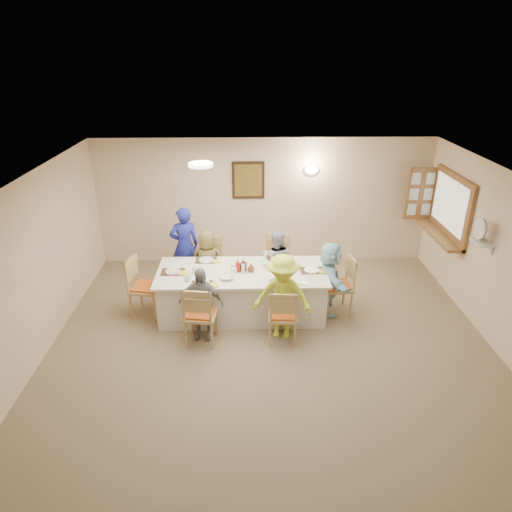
{
  "coord_description": "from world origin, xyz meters",
  "views": [
    {
      "loc": [
        -0.35,
        -5.07,
        4.02
      ],
      "look_at": [
        -0.2,
        1.4,
        1.05
      ],
      "focal_mm": 32.0,
      "sensor_mm": 36.0,
      "label": 1
    }
  ],
  "objects_px": {
    "dining_table": "(242,292)",
    "diner_back_left": "(208,262)",
    "serving_hatch": "(451,207)",
    "chair_left_end": "(146,287)",
    "chair_front_right": "(283,314)",
    "chair_right_end": "(337,285)",
    "diner_front_left": "(201,303)",
    "chair_front_left": "(201,313)",
    "diner_front_right": "(282,297)",
    "chair_back_left": "(209,265)",
    "chair_back_right": "(276,264)",
    "diner_back_right": "(276,262)",
    "diner_right_end": "(330,278)",
    "caregiver": "(185,245)",
    "desk_fan": "(482,233)",
    "condiment_ketchup": "(238,265)"
  },
  "relations": [
    {
      "from": "dining_table",
      "to": "diner_back_left",
      "type": "height_order",
      "value": "diner_back_left"
    },
    {
      "from": "serving_hatch",
      "to": "dining_table",
      "type": "bearing_deg",
      "value": -165.32
    },
    {
      "from": "chair_left_end",
      "to": "chair_front_right",
      "type": "bearing_deg",
      "value": -99.41
    },
    {
      "from": "chair_right_end",
      "to": "diner_back_left",
      "type": "relative_size",
      "value": 0.82
    },
    {
      "from": "serving_hatch",
      "to": "diner_front_left",
      "type": "height_order",
      "value": "serving_hatch"
    },
    {
      "from": "chair_front_left",
      "to": "diner_front_right",
      "type": "relative_size",
      "value": 0.72
    },
    {
      "from": "serving_hatch",
      "to": "chair_back_left",
      "type": "height_order",
      "value": "serving_hatch"
    },
    {
      "from": "chair_back_right",
      "to": "diner_back_right",
      "type": "distance_m",
      "value": 0.15
    },
    {
      "from": "diner_back_right",
      "to": "chair_left_end",
      "type": "bearing_deg",
      "value": 26.75
    },
    {
      "from": "diner_front_right",
      "to": "diner_right_end",
      "type": "height_order",
      "value": "diner_front_right"
    },
    {
      "from": "serving_hatch",
      "to": "dining_table",
      "type": "height_order",
      "value": "serving_hatch"
    },
    {
      "from": "chair_back_right",
      "to": "diner_back_right",
      "type": "xyz_separation_m",
      "value": [
        0.0,
        -0.12,
        0.09
      ]
    },
    {
      "from": "dining_table",
      "to": "diner_back_right",
      "type": "relative_size",
      "value": 2.29
    },
    {
      "from": "chair_right_end",
      "to": "diner_back_right",
      "type": "distance_m",
      "value": 1.17
    },
    {
      "from": "chair_left_end",
      "to": "diner_back_right",
      "type": "height_order",
      "value": "diner_back_right"
    },
    {
      "from": "chair_back_left",
      "to": "diner_back_left",
      "type": "xyz_separation_m",
      "value": [
        0.0,
        -0.12,
        0.11
      ]
    },
    {
      "from": "diner_back_right",
      "to": "caregiver",
      "type": "bearing_deg",
      "value": -6.7
    },
    {
      "from": "desk_fan",
      "to": "chair_left_end",
      "type": "relative_size",
      "value": 0.3
    },
    {
      "from": "caregiver",
      "to": "condiment_ketchup",
      "type": "relative_size",
      "value": 6.63
    },
    {
      "from": "chair_back_left",
      "to": "diner_right_end",
      "type": "height_order",
      "value": "diner_right_end"
    },
    {
      "from": "chair_front_left",
      "to": "chair_right_end",
      "type": "relative_size",
      "value": 0.99
    },
    {
      "from": "diner_front_right",
      "to": "caregiver",
      "type": "relative_size",
      "value": 0.93
    },
    {
      "from": "chair_back_left",
      "to": "condiment_ketchup",
      "type": "bearing_deg",
      "value": -48.06
    },
    {
      "from": "chair_back_left",
      "to": "chair_front_right",
      "type": "xyz_separation_m",
      "value": [
        1.2,
        -1.6,
        -0.04
      ]
    },
    {
      "from": "diner_front_left",
      "to": "diner_right_end",
      "type": "xyz_separation_m",
      "value": [
        2.02,
        0.68,
        0.04
      ]
    },
    {
      "from": "chair_right_end",
      "to": "diner_front_right",
      "type": "distance_m",
      "value": 1.18
    },
    {
      "from": "diner_front_left",
      "to": "condiment_ketchup",
      "type": "bearing_deg",
      "value": 59.86
    },
    {
      "from": "diner_back_right",
      "to": "caregiver",
      "type": "relative_size",
      "value": 0.82
    },
    {
      "from": "desk_fan",
      "to": "diner_front_right",
      "type": "height_order",
      "value": "desk_fan"
    },
    {
      "from": "chair_right_end",
      "to": "diner_right_end",
      "type": "bearing_deg",
      "value": -96.18
    },
    {
      "from": "diner_front_left",
      "to": "caregiver",
      "type": "xyz_separation_m",
      "value": [
        -0.45,
        1.83,
        0.15
      ]
    },
    {
      "from": "serving_hatch",
      "to": "chair_left_end",
      "type": "distance_m",
      "value": 5.37
    },
    {
      "from": "dining_table",
      "to": "diner_front_left",
      "type": "xyz_separation_m",
      "value": [
        -0.6,
        -0.68,
        0.2
      ]
    },
    {
      "from": "chair_front_right",
      "to": "diner_back_right",
      "type": "distance_m",
      "value": 1.49
    },
    {
      "from": "chair_back_left",
      "to": "condiment_ketchup",
      "type": "relative_size",
      "value": 4.44
    },
    {
      "from": "chair_back_right",
      "to": "caregiver",
      "type": "relative_size",
      "value": 0.69
    },
    {
      "from": "chair_left_end",
      "to": "diner_front_left",
      "type": "bearing_deg",
      "value": -114.6
    },
    {
      "from": "desk_fan",
      "to": "diner_back_right",
      "type": "relative_size",
      "value": 0.25
    },
    {
      "from": "chair_back_left",
      "to": "caregiver",
      "type": "height_order",
      "value": "caregiver"
    },
    {
      "from": "desk_fan",
      "to": "chair_back_left",
      "type": "bearing_deg",
      "value": 163.81
    },
    {
      "from": "chair_right_end",
      "to": "diner_back_left",
      "type": "distance_m",
      "value": 2.26
    },
    {
      "from": "dining_table",
      "to": "chair_back_left",
      "type": "bearing_deg",
      "value": 126.87
    },
    {
      "from": "chair_back_right",
      "to": "chair_front_left",
      "type": "height_order",
      "value": "chair_back_right"
    },
    {
      "from": "dining_table",
      "to": "chair_front_left",
      "type": "xyz_separation_m",
      "value": [
        -0.6,
        -0.8,
        0.11
      ]
    },
    {
      "from": "dining_table",
      "to": "chair_back_right",
      "type": "height_order",
      "value": "chair_back_right"
    },
    {
      "from": "diner_right_end",
      "to": "chair_front_right",
      "type": "bearing_deg",
      "value": 131.1
    },
    {
      "from": "serving_hatch",
      "to": "chair_front_left",
      "type": "distance_m",
      "value": 4.69
    },
    {
      "from": "desk_fan",
      "to": "diner_front_right",
      "type": "distance_m",
      "value": 3.07
    },
    {
      "from": "chair_back_left",
      "to": "chair_front_right",
      "type": "distance_m",
      "value": 2.0
    },
    {
      "from": "chair_back_left",
      "to": "condiment_ketchup",
      "type": "height_order",
      "value": "condiment_ketchup"
    }
  ]
}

